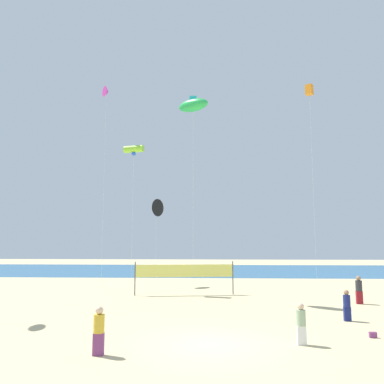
# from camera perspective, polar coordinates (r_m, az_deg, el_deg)

# --- Properties ---
(ground_plane) EXTENTS (120.00, 120.00, 0.00)m
(ground_plane) POSITION_cam_1_polar(r_m,az_deg,el_deg) (15.76, 2.64, -22.02)
(ground_plane) COLOR #D1BC89
(ocean_band) EXTENTS (120.00, 20.00, 0.01)m
(ocean_band) POSITION_cam_1_polar(r_m,az_deg,el_deg) (50.14, 2.43, -11.69)
(ocean_band) COLOR #28608C
(ocean_band) RESTS_ON ground
(beachgoer_sage_shirt) EXTENTS (0.36, 0.36, 1.58)m
(beachgoer_sage_shirt) POSITION_cam_1_polar(r_m,az_deg,el_deg) (16.08, 16.12, -18.36)
(beachgoer_sage_shirt) COLOR white
(beachgoer_sage_shirt) RESTS_ON ground
(beachgoer_navy_shirt) EXTENTS (0.35, 0.35, 1.52)m
(beachgoer_navy_shirt) POSITION_cam_1_polar(r_m,az_deg,el_deg) (21.17, 22.32, -15.40)
(beachgoer_navy_shirt) COLOR navy
(beachgoer_navy_shirt) RESTS_ON ground
(beachgoer_mustard_shirt) EXTENTS (0.39, 0.39, 1.68)m
(beachgoer_mustard_shirt) POSITION_cam_1_polar(r_m,az_deg,el_deg) (14.60, -13.87, -19.41)
(beachgoer_mustard_shirt) COLOR #7A3872
(beachgoer_mustard_shirt) RESTS_ON ground
(beachgoer_charcoal_shirt) EXTENTS (0.40, 0.40, 1.73)m
(beachgoer_charcoal_shirt) POSITION_cam_1_polar(r_m,az_deg,el_deg) (26.78, 23.86, -13.21)
(beachgoer_charcoal_shirt) COLOR maroon
(beachgoer_charcoal_shirt) RESTS_ON ground
(volleyball_net) EXTENTS (7.21, 0.92, 2.40)m
(volleyball_net) POSITION_cam_1_polar(r_m,az_deg,el_deg) (28.30, -1.15, -12.00)
(volleyball_net) COLOR #4C4C51
(volleyball_net) RESTS_ON ground
(beach_handbag) EXTENTS (0.29, 0.14, 0.23)m
(beach_handbag) POSITION_cam_1_polar(r_m,az_deg,el_deg) (18.32, 25.62, -18.85)
(beach_handbag) COLOR #7A3872
(beach_handbag) RESTS_ON ground
(kite_magenta_delta) EXTENTS (0.88, 0.97, 17.27)m
(kite_magenta_delta) POSITION_cam_1_polar(r_m,az_deg,el_deg) (34.88, -12.77, 14.44)
(kite_magenta_delta) COLOR silver
(kite_magenta_delta) RESTS_ON ground
(kite_orange_box) EXTENTS (0.76, 0.76, 17.15)m
(kite_orange_box) POSITION_cam_1_polar(r_m,az_deg,el_deg) (34.92, 17.27, 14.37)
(kite_orange_box) COLOR silver
(kite_orange_box) RESTS_ON ground
(kite_black_delta) EXTENTS (1.16, 1.49, 7.64)m
(kite_black_delta) POSITION_cam_1_polar(r_m,az_deg,el_deg) (34.37, -5.39, -2.38)
(kite_black_delta) COLOR silver
(kite_black_delta) RESTS_ON ground
(kite_green_inflatable) EXTENTS (2.69, 2.35, 14.48)m
(kite_green_inflatable) POSITION_cam_1_polar(r_m,az_deg,el_deg) (28.33, 0.16, 12.93)
(kite_green_inflatable) COLOR silver
(kite_green_inflatable) RESTS_ON ground
(kite_lime_tube) EXTENTS (1.73, 0.96, 11.63)m
(kite_lime_tube) POSITION_cam_1_polar(r_m,az_deg,el_deg) (31.38, -8.77, 6.35)
(kite_lime_tube) COLOR silver
(kite_lime_tube) RESTS_ON ground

